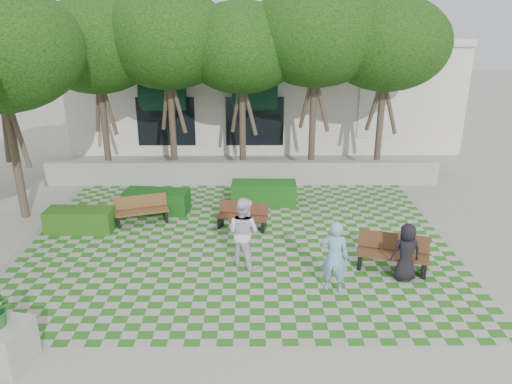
{
  "coord_description": "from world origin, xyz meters",
  "views": [
    {
      "loc": [
        0.41,
        -12.01,
        6.38
      ],
      "look_at": [
        0.5,
        1.5,
        1.4
      ],
      "focal_mm": 35.0,
      "sensor_mm": 36.0,
      "label": 1
    }
  ],
  "objects_px": {
    "person_white": "(243,232)",
    "hedge_midleft": "(157,201)",
    "planter_front": "(2,337)",
    "person_dark": "(406,252)",
    "bench_west": "(141,210)",
    "person_blue": "(335,257)",
    "bench_east": "(393,254)",
    "bench_mid": "(242,216)",
    "hedge_midright": "(264,193)",
    "hedge_west": "(80,220)"
  },
  "relations": [
    {
      "from": "person_dark",
      "to": "person_white",
      "type": "xyz_separation_m",
      "value": [
        -4.02,
        0.77,
        0.2
      ]
    },
    {
      "from": "bench_west",
      "to": "hedge_midright",
      "type": "distance_m",
      "value": 4.21
    },
    {
      "from": "bench_east",
      "to": "hedge_midleft",
      "type": "relative_size",
      "value": 0.89
    },
    {
      "from": "hedge_midright",
      "to": "hedge_midleft",
      "type": "distance_m",
      "value": 3.64
    },
    {
      "from": "person_dark",
      "to": "planter_front",
      "type": "bearing_deg",
      "value": 15.69
    },
    {
      "from": "person_dark",
      "to": "hedge_midleft",
      "type": "bearing_deg",
      "value": -37.52
    },
    {
      "from": "bench_mid",
      "to": "person_blue",
      "type": "relative_size",
      "value": 0.9
    },
    {
      "from": "person_dark",
      "to": "hedge_midright",
      "type": "bearing_deg",
      "value": -61.65
    },
    {
      "from": "bench_east",
      "to": "planter_front",
      "type": "relative_size",
      "value": 1.19
    },
    {
      "from": "hedge_midleft",
      "to": "bench_east",
      "type": "bearing_deg",
      "value": -30.34
    },
    {
      "from": "hedge_midleft",
      "to": "person_white",
      "type": "xyz_separation_m",
      "value": [
        2.94,
        -3.69,
        0.58
      ]
    },
    {
      "from": "hedge_midright",
      "to": "person_blue",
      "type": "xyz_separation_m",
      "value": [
        1.54,
        -5.7,
        0.51
      ]
    },
    {
      "from": "bench_mid",
      "to": "bench_west",
      "type": "height_order",
      "value": "bench_west"
    },
    {
      "from": "bench_east",
      "to": "bench_mid",
      "type": "xyz_separation_m",
      "value": [
        -3.92,
        2.65,
        -0.07
      ]
    },
    {
      "from": "person_blue",
      "to": "person_white",
      "type": "height_order",
      "value": "person_white"
    },
    {
      "from": "bench_mid",
      "to": "person_dark",
      "type": "xyz_separation_m",
      "value": [
        4.09,
        -3.14,
        0.36
      ]
    },
    {
      "from": "hedge_midright",
      "to": "hedge_west",
      "type": "bearing_deg",
      "value": -158.49
    },
    {
      "from": "person_dark",
      "to": "person_white",
      "type": "height_order",
      "value": "person_white"
    },
    {
      "from": "hedge_midright",
      "to": "planter_front",
      "type": "relative_size",
      "value": 1.39
    },
    {
      "from": "person_blue",
      "to": "person_dark",
      "type": "bearing_deg",
      "value": -147.36
    },
    {
      "from": "planter_front",
      "to": "person_dark",
      "type": "distance_m",
      "value": 9.03
    },
    {
      "from": "hedge_midleft",
      "to": "planter_front",
      "type": "xyz_separation_m",
      "value": [
        -1.49,
        -7.63,
        0.27
      ]
    },
    {
      "from": "hedge_midleft",
      "to": "bench_west",
      "type": "bearing_deg",
      "value": -109.57
    },
    {
      "from": "bench_east",
      "to": "hedge_midleft",
      "type": "xyz_separation_m",
      "value": [
        -6.78,
        3.97,
        -0.08
      ]
    },
    {
      "from": "planter_front",
      "to": "person_white",
      "type": "xyz_separation_m",
      "value": [
        4.43,
        3.94,
        0.3
      ]
    },
    {
      "from": "person_white",
      "to": "hedge_midleft",
      "type": "bearing_deg",
      "value": -18.07
    },
    {
      "from": "hedge_midright",
      "to": "hedge_midleft",
      "type": "xyz_separation_m",
      "value": [
        -3.57,
        -0.72,
        -0.02
      ]
    },
    {
      "from": "person_white",
      "to": "person_dark",
      "type": "bearing_deg",
      "value": -157.45
    },
    {
      "from": "bench_mid",
      "to": "person_white",
      "type": "height_order",
      "value": "person_white"
    },
    {
      "from": "bench_west",
      "to": "hedge_west",
      "type": "bearing_deg",
      "value": -178.75
    },
    {
      "from": "bench_mid",
      "to": "person_white",
      "type": "xyz_separation_m",
      "value": [
        0.07,
        -2.37,
        0.56
      ]
    },
    {
      "from": "hedge_midright",
      "to": "hedge_west",
      "type": "distance_m",
      "value": 6.05
    },
    {
      "from": "bench_west",
      "to": "person_dark",
      "type": "relative_size",
      "value": 1.16
    },
    {
      "from": "person_white",
      "to": "bench_west",
      "type": "bearing_deg",
      "value": -7.19
    },
    {
      "from": "bench_mid",
      "to": "bench_west",
      "type": "relative_size",
      "value": 0.93
    },
    {
      "from": "bench_mid",
      "to": "bench_west",
      "type": "bearing_deg",
      "value": -174.24
    },
    {
      "from": "bench_west",
      "to": "hedge_west",
      "type": "distance_m",
      "value": 1.84
    },
    {
      "from": "bench_west",
      "to": "person_blue",
      "type": "bearing_deg",
      "value": -54.66
    },
    {
      "from": "bench_east",
      "to": "person_white",
      "type": "relative_size",
      "value": 1.0
    },
    {
      "from": "planter_front",
      "to": "person_dark",
      "type": "xyz_separation_m",
      "value": [
        8.45,
        3.17,
        0.1
      ]
    },
    {
      "from": "bench_mid",
      "to": "hedge_midleft",
      "type": "relative_size",
      "value": 0.76
    },
    {
      "from": "bench_east",
      "to": "person_dark",
      "type": "height_order",
      "value": "person_dark"
    },
    {
      "from": "bench_west",
      "to": "planter_front",
      "type": "bearing_deg",
      "value": -117.59
    },
    {
      "from": "planter_front",
      "to": "person_blue",
      "type": "relative_size",
      "value": 0.88
    },
    {
      "from": "hedge_midleft",
      "to": "person_dark",
      "type": "distance_m",
      "value": 8.28
    },
    {
      "from": "bench_west",
      "to": "hedge_midleft",
      "type": "bearing_deg",
      "value": 52.71
    },
    {
      "from": "person_dark",
      "to": "bench_west",
      "type": "bearing_deg",
      "value": -30.93
    },
    {
      "from": "hedge_midright",
      "to": "hedge_west",
      "type": "xyz_separation_m",
      "value": [
        -5.63,
        -2.22,
        -0.04
      ]
    },
    {
      "from": "bench_east",
      "to": "bench_mid",
      "type": "distance_m",
      "value": 4.73
    },
    {
      "from": "bench_east",
      "to": "planter_front",
      "type": "distance_m",
      "value": 9.05
    }
  ]
}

